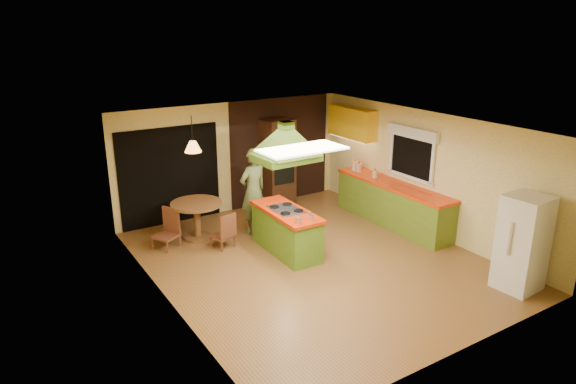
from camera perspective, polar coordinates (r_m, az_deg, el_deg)
ground at (r=9.49m, az=2.97°, el=-7.64°), size 6.50×6.50×0.00m
room_walls at (r=9.02m, az=3.10°, el=-0.48°), size 5.50×6.50×6.50m
ceiling_plane at (r=8.70m, az=3.24°, el=7.34°), size 6.50×6.50×0.00m
brick_panel at (r=12.27m, az=-0.86°, el=4.64°), size 2.64×0.03×2.50m
nook_opening at (r=11.19m, az=-12.96°, el=1.75°), size 2.20×0.03×2.10m
right_counter at (r=11.20m, az=11.52°, el=-1.29°), size 0.62×3.05×0.92m
upper_cabinets at (r=12.05m, az=7.13°, el=7.66°), size 0.34×1.40×0.70m
window_right at (r=10.88m, az=13.62°, el=5.16°), size 0.12×1.35×1.06m
fluor_panel at (r=7.12m, az=1.61°, el=4.78°), size 1.20×0.60×0.03m
kitchen_island at (r=9.67m, az=-0.18°, el=-4.32°), size 0.71×1.69×0.86m
range_hood at (r=9.13m, az=-0.20°, el=6.28°), size 1.10×0.81×0.80m
man at (r=10.45m, az=-3.89°, el=0.11°), size 0.73×0.55×1.79m
refrigerator at (r=9.07m, az=24.62°, el=-5.18°), size 0.69×0.66×1.59m
wall_oven at (r=11.96m, az=-1.16°, el=3.22°), size 0.71×0.63×2.07m
dining_table at (r=10.39m, az=-10.09°, el=-2.33°), size 1.02×1.02×0.77m
chair_left at (r=10.14m, az=-13.48°, el=-4.04°), size 0.57×0.57×0.77m
chair_near at (r=9.99m, az=-7.26°, el=-4.17°), size 0.47×0.47×0.71m
pendant_lamp at (r=10.00m, az=-10.52°, el=4.99°), size 0.42×0.42×0.21m
canister_large at (r=11.87m, az=7.46°, el=2.92°), size 0.19×0.19×0.22m
canister_medium at (r=11.78m, az=7.86°, el=2.72°), size 0.15×0.15×0.20m
canister_small at (r=11.38m, az=9.65°, el=1.99°), size 0.13×0.13×0.16m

